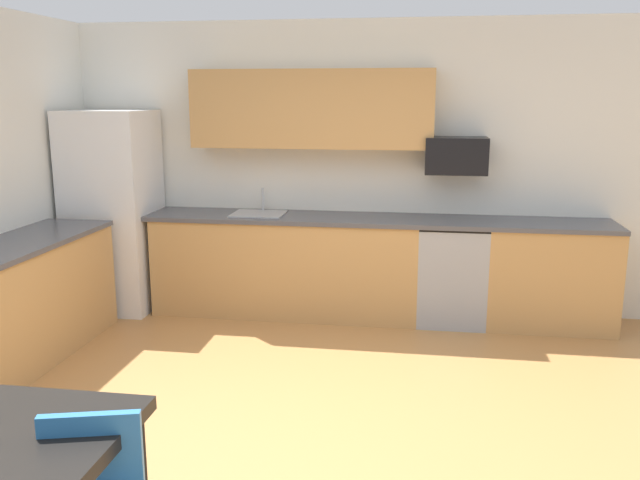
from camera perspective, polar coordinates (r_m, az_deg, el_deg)
ground_plane at (r=4.22m, az=-2.19°, el=-16.32°), size 12.00×12.00×0.00m
wall_back at (r=6.37m, az=2.32°, el=6.20°), size 5.80×0.10×2.70m
cabinet_run_back at (r=6.27m, az=-2.90°, el=-2.27°), size 2.45×0.60×0.90m
cabinet_run_back_right at (r=6.24m, az=19.00°, el=-2.99°), size 1.10×0.60×0.90m
cabinet_run_left at (r=5.60m, az=-24.40°, el=-5.16°), size 0.60×2.00×0.90m
countertop_back at (r=6.08m, az=1.90°, el=1.83°), size 4.80×0.64×0.04m
countertop_left at (r=5.48m, az=-24.83°, el=-0.46°), size 0.64×2.00×0.04m
upper_cabinets_back at (r=6.16m, az=-0.71°, el=11.14°), size 2.20×0.34×0.70m
refrigerator at (r=6.63m, az=-17.25°, el=2.35°), size 0.76×0.70×1.89m
oven_range at (r=6.15m, az=11.18°, el=-2.74°), size 0.60×0.60×0.91m
microwave at (r=6.07m, az=11.55°, el=7.10°), size 0.54×0.36×0.32m
sink_basin at (r=6.23m, az=-5.26°, el=1.66°), size 0.48×0.40×0.14m
sink_faucet at (r=6.38m, az=-4.90°, el=3.37°), size 0.02×0.02×0.24m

